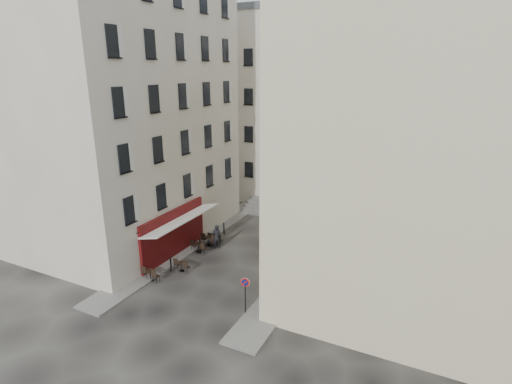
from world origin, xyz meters
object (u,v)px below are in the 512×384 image
Objects in this scene: bistro_table_b at (182,265)px; pedestrian at (217,237)px; no_parking_sign at (245,289)px; bistro_table_a at (151,274)px.

bistro_table_b is 0.63× the size of pedestrian.
pedestrian is at bearing 87.03° from bistro_table_b.
bistro_table_a is (-7.11, 0.61, -1.13)m from no_parking_sign.
pedestrian is at bearing 122.79° from no_parking_sign.
bistro_table_a is 6.14m from pedestrian.
bistro_table_a is 0.68× the size of pedestrian.
bistro_table_b is at bearing 148.83° from no_parking_sign.
pedestrian is at bearing 78.24° from bistro_table_a.
no_parking_sign is at bearing -4.87° from bistro_table_a.
bistro_table_b is at bearing 61.32° from bistro_table_a.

